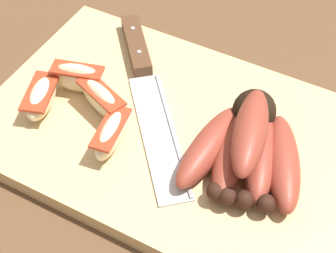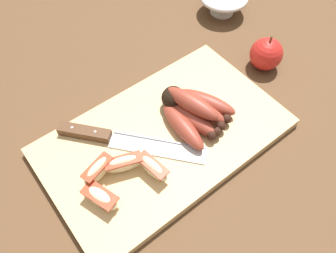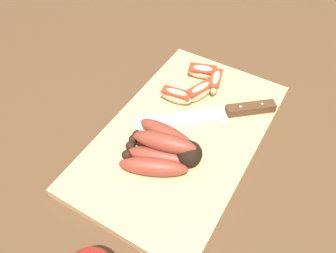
{
  "view_description": "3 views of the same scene",
  "coord_description": "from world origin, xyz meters",
  "px_view_note": "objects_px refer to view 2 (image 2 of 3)",
  "views": [
    {
      "loc": [
        0.16,
        -0.34,
        0.47
      ],
      "look_at": [
        -0.01,
        -0.02,
        0.05
      ],
      "focal_mm": 57.67,
      "sensor_mm": 36.0,
      "label": 1
    },
    {
      "loc": [
        -0.21,
        -0.28,
        0.55
      ],
      "look_at": [
        0.0,
        -0.01,
        0.06
      ],
      "focal_mm": 35.71,
      "sensor_mm": 36.0,
      "label": 2
    },
    {
      "loc": [
        0.37,
        0.19,
        0.52
      ],
      "look_at": [
        0.01,
        -0.03,
        0.03
      ],
      "focal_mm": 36.22,
      "sensor_mm": 36.0,
      "label": 3
    }
  ],
  "objects_px": {
    "apple_wedge_far": "(100,197)",
    "apple_wedge_near": "(97,169)",
    "apple_wedge_extra": "(124,164)",
    "ceramic_bowl": "(223,2)",
    "chefs_knife": "(110,137)",
    "banana_bunch": "(192,110)",
    "apple_wedge_middle": "(153,168)",
    "whole_apple": "(266,54)"
  },
  "relations": [
    {
      "from": "apple_wedge_far",
      "to": "apple_wedge_near",
      "type": "bearing_deg",
      "value": 63.85
    },
    {
      "from": "apple_wedge_extra",
      "to": "ceramic_bowl",
      "type": "bearing_deg",
      "value": 27.11
    },
    {
      "from": "apple_wedge_near",
      "to": "apple_wedge_extra",
      "type": "xyz_separation_m",
      "value": [
        0.04,
        -0.02,
        -0.0
      ]
    },
    {
      "from": "chefs_knife",
      "to": "apple_wedge_far",
      "type": "height_order",
      "value": "apple_wedge_far"
    },
    {
      "from": "banana_bunch",
      "to": "apple_wedge_middle",
      "type": "height_order",
      "value": "banana_bunch"
    },
    {
      "from": "apple_wedge_extra",
      "to": "whole_apple",
      "type": "bearing_deg",
      "value": 5.06
    },
    {
      "from": "apple_wedge_extra",
      "to": "ceramic_bowl",
      "type": "xyz_separation_m",
      "value": [
        0.46,
        0.24,
        -0.01
      ]
    },
    {
      "from": "chefs_knife",
      "to": "ceramic_bowl",
      "type": "distance_m",
      "value": 0.48
    },
    {
      "from": "banana_bunch",
      "to": "apple_wedge_far",
      "type": "relative_size",
      "value": 2.03
    },
    {
      "from": "whole_apple",
      "to": "banana_bunch",
      "type": "bearing_deg",
      "value": -174.67
    },
    {
      "from": "chefs_knife",
      "to": "apple_wedge_extra",
      "type": "height_order",
      "value": "apple_wedge_extra"
    },
    {
      "from": "banana_bunch",
      "to": "apple_wedge_middle",
      "type": "xyz_separation_m",
      "value": [
        -0.13,
        -0.05,
        -0.0
      ]
    },
    {
      "from": "whole_apple",
      "to": "chefs_knife",
      "type": "bearing_deg",
      "value": 175.06
    },
    {
      "from": "apple_wedge_near",
      "to": "ceramic_bowl",
      "type": "distance_m",
      "value": 0.55
    },
    {
      "from": "apple_wedge_middle",
      "to": "ceramic_bowl",
      "type": "xyz_separation_m",
      "value": [
        0.43,
        0.27,
        -0.01
      ]
    },
    {
      "from": "chefs_knife",
      "to": "apple_wedge_far",
      "type": "bearing_deg",
      "value": -128.83
    },
    {
      "from": "apple_wedge_middle",
      "to": "apple_wedge_extra",
      "type": "bearing_deg",
      "value": 134.04
    },
    {
      "from": "chefs_knife",
      "to": "apple_wedge_far",
      "type": "relative_size",
      "value": 3.28
    },
    {
      "from": "apple_wedge_middle",
      "to": "ceramic_bowl",
      "type": "distance_m",
      "value": 0.5
    },
    {
      "from": "apple_wedge_far",
      "to": "banana_bunch",
      "type": "bearing_deg",
      "value": 9.85
    },
    {
      "from": "banana_bunch",
      "to": "whole_apple",
      "type": "height_order",
      "value": "whole_apple"
    },
    {
      "from": "apple_wedge_far",
      "to": "apple_wedge_extra",
      "type": "bearing_deg",
      "value": 22.51
    },
    {
      "from": "chefs_knife",
      "to": "apple_wedge_far",
      "type": "xyz_separation_m",
      "value": [
        -0.08,
        -0.09,
        0.01
      ]
    },
    {
      "from": "banana_bunch",
      "to": "ceramic_bowl",
      "type": "relative_size",
      "value": 1.18
    },
    {
      "from": "apple_wedge_near",
      "to": "whole_apple",
      "type": "xyz_separation_m",
      "value": [
        0.44,
        0.02,
        -0.0
      ]
    },
    {
      "from": "banana_bunch",
      "to": "apple_wedge_near",
      "type": "xyz_separation_m",
      "value": [
        -0.21,
        0.0,
        -0.0
      ]
    },
    {
      "from": "whole_apple",
      "to": "ceramic_bowl",
      "type": "xyz_separation_m",
      "value": [
        0.06,
        0.2,
        -0.01
      ]
    },
    {
      "from": "apple_wedge_near",
      "to": "apple_wedge_extra",
      "type": "bearing_deg",
      "value": -24.04
    },
    {
      "from": "apple_wedge_extra",
      "to": "ceramic_bowl",
      "type": "height_order",
      "value": "apple_wedge_extra"
    },
    {
      "from": "apple_wedge_near",
      "to": "banana_bunch",
      "type": "bearing_deg",
      "value": -1.31
    },
    {
      "from": "apple_wedge_near",
      "to": "ceramic_bowl",
      "type": "height_order",
      "value": "apple_wedge_near"
    },
    {
      "from": "chefs_knife",
      "to": "apple_wedge_near",
      "type": "height_order",
      "value": "apple_wedge_near"
    },
    {
      "from": "apple_wedge_middle",
      "to": "ceramic_bowl",
      "type": "height_order",
      "value": "apple_wedge_middle"
    },
    {
      "from": "apple_wedge_middle",
      "to": "apple_wedge_near",
      "type": "bearing_deg",
      "value": 144.41
    },
    {
      "from": "apple_wedge_near",
      "to": "ceramic_bowl",
      "type": "relative_size",
      "value": 0.55
    },
    {
      "from": "apple_wedge_near",
      "to": "apple_wedge_middle",
      "type": "height_order",
      "value": "apple_wedge_near"
    },
    {
      "from": "apple_wedge_far",
      "to": "apple_wedge_extra",
      "type": "distance_m",
      "value": 0.07
    },
    {
      "from": "apple_wedge_near",
      "to": "whole_apple",
      "type": "height_order",
      "value": "whole_apple"
    },
    {
      "from": "apple_wedge_near",
      "to": "chefs_knife",
      "type": "bearing_deg",
      "value": 42.7
    },
    {
      "from": "banana_bunch",
      "to": "chefs_knife",
      "type": "relative_size",
      "value": 0.62
    },
    {
      "from": "banana_bunch",
      "to": "apple_wedge_extra",
      "type": "height_order",
      "value": "banana_bunch"
    },
    {
      "from": "apple_wedge_extra",
      "to": "apple_wedge_far",
      "type": "bearing_deg",
      "value": -157.49
    }
  ]
}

